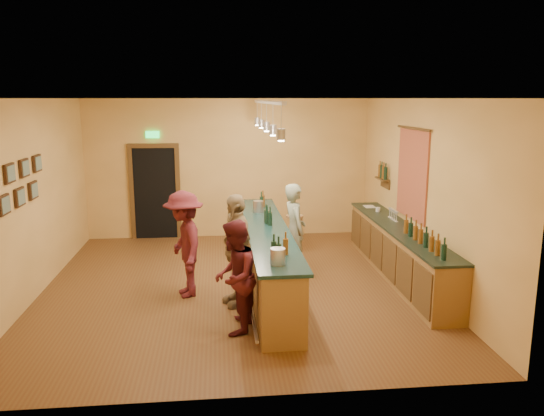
{
  "coord_description": "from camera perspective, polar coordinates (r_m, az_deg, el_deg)",
  "views": [
    {
      "loc": [
        -0.26,
        -8.75,
        3.2
      ],
      "look_at": [
        0.67,
        0.2,
        1.33
      ],
      "focal_mm": 35.0,
      "sensor_mm": 36.0,
      "label": 1
    }
  ],
  "objects": [
    {
      "name": "tasting_bar",
      "position": [
        9.16,
        -0.57,
        -4.73
      ],
      "size": [
        0.73,
        5.1,
        1.38
      ],
      "color": "brown",
      "rests_on": "floor"
    },
    {
      "name": "customer_a",
      "position": [
        7.35,
        -4.04,
        -7.41
      ],
      "size": [
        0.76,
        0.89,
        1.59
      ],
      "primitive_type": "imported",
      "rotation": [
        0.0,
        0.0,
        -1.8
      ],
      "color": "#59191E",
      "rests_on": "floor"
    },
    {
      "name": "wall_left",
      "position": [
        9.38,
        -24.4,
        0.84
      ],
      "size": [
        0.02,
        7.0,
        3.2
      ],
      "primitive_type": "cube",
      "color": "#BC9046",
      "rests_on": "floor"
    },
    {
      "name": "customer_b",
      "position": [
        8.28,
        -3.85,
        -4.52
      ],
      "size": [
        0.72,
        1.12,
        1.78
      ],
      "primitive_type": "imported",
      "rotation": [
        0.0,
        0.0,
        -1.28
      ],
      "color": "#997A51",
      "rests_on": "floor"
    },
    {
      "name": "picture_grid",
      "position": [
        8.62,
        -25.88,
        2.19
      ],
      "size": [
        0.06,
        2.2,
        0.7
      ],
      "primitive_type": null,
      "color": "#382111",
      "rests_on": "wall_left"
    },
    {
      "name": "pendant_track",
      "position": [
        8.79,
        -0.6,
        10.3
      ],
      "size": [
        0.11,
        4.6,
        0.5
      ],
      "color": "silver",
      "rests_on": "ceiling"
    },
    {
      "name": "tapestry",
      "position": [
        9.89,
        14.84,
        3.48
      ],
      "size": [
        0.03,
        1.4,
        1.6
      ],
      "primitive_type": "cube",
      "color": "#A9212F",
      "rests_on": "wall_right"
    },
    {
      "name": "back_counter",
      "position": [
        9.88,
        13.46,
        -4.56
      ],
      "size": [
        0.6,
        4.55,
        1.27
      ],
      "color": "brown",
      "rests_on": "floor"
    },
    {
      "name": "wall_back",
      "position": [
        12.36,
        -4.68,
        4.24
      ],
      "size": [
        6.5,
        0.02,
        3.2
      ],
      "primitive_type": "cube",
      "color": "#BC9046",
      "rests_on": "floor"
    },
    {
      "name": "wall_right",
      "position": [
        9.56,
        15.72,
        1.64
      ],
      "size": [
        0.02,
        7.0,
        3.2
      ],
      "primitive_type": "cube",
      "color": "#BC9046",
      "rests_on": "floor"
    },
    {
      "name": "doorway",
      "position": [
        12.48,
        -12.47,
        1.88
      ],
      "size": [
        1.15,
        0.09,
        2.48
      ],
      "color": "black",
      "rests_on": "wall_back"
    },
    {
      "name": "bartender",
      "position": [
        9.61,
        2.44,
        -2.41
      ],
      "size": [
        0.51,
        0.68,
        1.71
      ],
      "primitive_type": "imported",
      "rotation": [
        0.0,
        0.0,
        1.73
      ],
      "color": "gray",
      "rests_on": "floor"
    },
    {
      "name": "bottle_shelf",
      "position": [
        11.29,
        11.85,
        3.66
      ],
      "size": [
        0.17,
        0.55,
        0.54
      ],
      "color": "#4C3517",
      "rests_on": "wall_right"
    },
    {
      "name": "floor",
      "position": [
        9.32,
        -4.0,
        -8.39
      ],
      "size": [
        7.0,
        7.0,
        0.0
      ],
      "primitive_type": "plane",
      "color": "brown",
      "rests_on": "ground"
    },
    {
      "name": "ceiling",
      "position": [
        8.75,
        -4.3,
        11.69
      ],
      "size": [
        6.5,
        7.0,
        0.02
      ],
      "primitive_type": "cube",
      "color": "silver",
      "rests_on": "wall_back"
    },
    {
      "name": "customer_c",
      "position": [
        8.76,
        -9.4,
        -3.84
      ],
      "size": [
        0.92,
        1.26,
        1.75
      ],
      "primitive_type": "imported",
      "rotation": [
        0.0,
        0.0,
        -1.31
      ],
      "color": "#59191E",
      "rests_on": "floor"
    },
    {
      "name": "bar_stool",
      "position": [
        11.37,
        2.45,
        -1.49
      ],
      "size": [
        0.36,
        0.36,
        0.75
      ],
      "rotation": [
        0.0,
        0.0,
        0.31
      ],
      "color": "#A6794B",
      "rests_on": "floor"
    },
    {
      "name": "wall_front",
      "position": [
        5.49,
        -2.95,
        -5.23
      ],
      "size": [
        6.5,
        0.02,
        3.2
      ],
      "primitive_type": "cube",
      "color": "#BC9046",
      "rests_on": "floor"
    }
  ]
}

